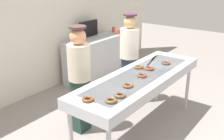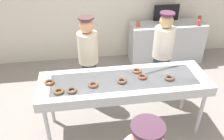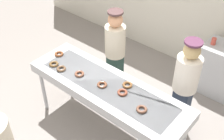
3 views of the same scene
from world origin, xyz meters
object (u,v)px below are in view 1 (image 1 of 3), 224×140
at_px(chocolate_donut_2, 88,99).
at_px(prep_counter, 97,58).
at_px(chocolate_donut_0, 149,68).
at_px(chocolate_donut_3, 128,85).
at_px(worker_baker, 80,74).
at_px(paper_cup_0, 113,29).
at_px(chocolate_donut_7, 111,100).
at_px(paper_cup_2, 75,42).
at_px(chocolate_donut_4, 166,63).
at_px(worker_assistant, 129,53).
at_px(chocolate_donut_1, 120,95).
at_px(chocolate_donut_6, 139,67).
at_px(menu_display, 89,29).
at_px(fryer_conveyor, 140,80).
at_px(paper_cup_1, 118,32).
at_px(chocolate_donut_5, 142,75).

xyz_separation_m(chocolate_donut_2, prep_counter, (2.42, 1.93, -0.50)).
distance_m(chocolate_donut_0, chocolate_donut_2, 1.31).
relative_size(chocolate_donut_3, worker_baker, 0.09).
distance_m(worker_baker, paper_cup_0, 2.90).
xyz_separation_m(chocolate_donut_3, chocolate_donut_7, (-0.46, -0.08, 0.00)).
bearing_deg(paper_cup_2, chocolate_donut_7, -126.88).
distance_m(chocolate_donut_4, worker_assistant, 0.82).
bearing_deg(chocolate_donut_1, chocolate_donut_0, 10.06).
bearing_deg(paper_cup_2, chocolate_donut_6, -104.06).
bearing_deg(worker_baker, paper_cup_0, -149.44).
distance_m(chocolate_donut_0, worker_baker, 1.04).
bearing_deg(menu_display, fryer_conveyor, -121.86).
height_order(chocolate_donut_4, chocolate_donut_7, same).
xyz_separation_m(fryer_conveyor, paper_cup_1, (1.97, 1.81, 0.12)).
bearing_deg(chocolate_donut_2, paper_cup_0, 32.33).
distance_m(prep_counter, menu_display, 0.68).
height_order(fryer_conveyor, paper_cup_2, paper_cup_2).
bearing_deg(worker_baker, chocolate_donut_2, 53.26).
bearing_deg(chocolate_donut_1, worker_baker, 73.36).
xyz_separation_m(chocolate_donut_1, paper_cup_1, (2.71, 1.98, 0.02)).
bearing_deg(chocolate_donut_5, fryer_conveyor, 48.45).
bearing_deg(chocolate_donut_0, chocolate_donut_4, -12.91).
height_order(chocolate_donut_0, menu_display, menu_display).
height_order(fryer_conveyor, paper_cup_0, paper_cup_0).
xyz_separation_m(fryer_conveyor, chocolate_donut_6, (0.22, 0.17, 0.10)).
height_order(fryer_conveyor, worker_assistant, worker_assistant).
bearing_deg(chocolate_donut_5, paper_cup_0, 44.34).
distance_m(chocolate_donut_3, paper_cup_1, 3.07).
xyz_separation_m(chocolate_donut_5, worker_baker, (-0.42, 0.79, -0.04)).
relative_size(chocolate_donut_6, worker_assistant, 0.09).
distance_m(chocolate_donut_0, paper_cup_1, 2.47).
relative_size(chocolate_donut_1, chocolate_donut_6, 1.00).
xyz_separation_m(worker_baker, paper_cup_2, (1.13, 1.19, 0.06)).
distance_m(chocolate_donut_3, chocolate_donut_5, 0.41).
xyz_separation_m(chocolate_donut_0, chocolate_donut_1, (-1.01, -0.18, 0.00)).
distance_m(prep_counter, paper_cup_2, 0.88).
xyz_separation_m(chocolate_donut_1, prep_counter, (2.11, 2.15, -0.50)).
bearing_deg(menu_display, prep_counter, -90.00).
bearing_deg(worker_baker, chocolate_donut_1, 76.90).
bearing_deg(chocolate_donut_7, chocolate_donut_4, 3.28).
bearing_deg(paper_cup_1, chocolate_donut_4, -125.11).
xyz_separation_m(chocolate_donut_5, menu_display, (1.41, 2.25, 0.14)).
distance_m(paper_cup_1, menu_display, 0.73).
relative_size(chocolate_donut_0, chocolate_donut_4, 1.00).
relative_size(worker_baker, paper_cup_1, 13.93).
distance_m(chocolate_donut_1, paper_cup_1, 3.35).
height_order(paper_cup_1, paper_cup_2, same).
height_order(fryer_conveyor, prep_counter, fryer_conveyor).
height_order(chocolate_donut_4, paper_cup_1, paper_cup_1).
relative_size(chocolate_donut_7, paper_cup_2, 1.19).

